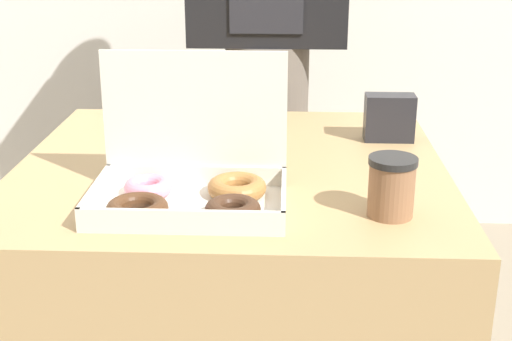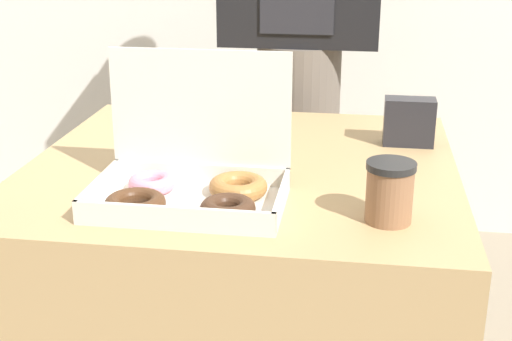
% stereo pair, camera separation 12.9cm
% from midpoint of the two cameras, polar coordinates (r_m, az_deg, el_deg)
% --- Properties ---
extents(table, '(0.90, 0.85, 0.72)m').
position_cam_midpoint_polar(table, '(1.67, -4.13, -11.27)').
color(table, tan).
rests_on(table, ground_plane).
extents(donut_box, '(0.35, 0.24, 0.26)m').
position_cam_midpoint_polar(donut_box, '(1.29, -7.99, -1.03)').
color(donut_box, silver).
rests_on(donut_box, table).
extents(coffee_cup, '(0.09, 0.09, 0.11)m').
position_cam_midpoint_polar(coffee_cup, '(1.24, 7.91, -1.33)').
color(coffee_cup, '#8C6042').
rests_on(coffee_cup, table).
extents(napkin_holder, '(0.11, 0.06, 0.11)m').
position_cam_midpoint_polar(napkin_holder, '(1.67, 8.46, 4.18)').
color(napkin_holder, '#232328').
rests_on(napkin_holder, table).
extents(person_customer, '(0.46, 0.25, 1.63)m').
position_cam_midpoint_polar(person_customer, '(2.13, -0.84, 10.34)').
color(person_customer, '#665B51').
rests_on(person_customer, ground_plane).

